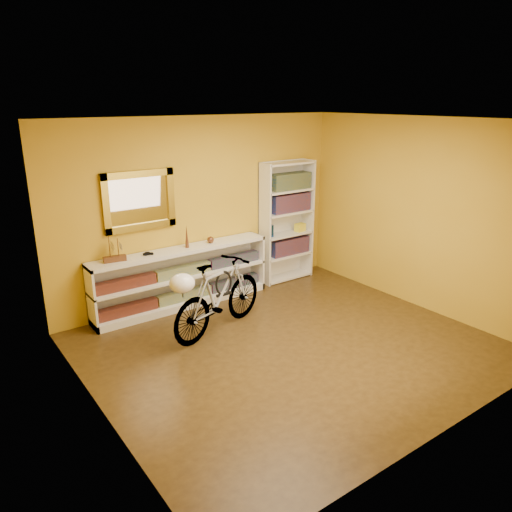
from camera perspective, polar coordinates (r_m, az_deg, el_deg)
floor at (r=5.94m, az=4.02°, el=-10.50°), size 4.50×4.00×0.01m
ceiling at (r=5.23m, az=4.66°, el=15.51°), size 4.50×4.00×0.01m
back_wall at (r=7.05m, az=-6.25°, el=5.37°), size 4.50×0.01×2.60m
left_wall at (r=4.41m, az=-18.77°, el=-3.24°), size 0.01×4.00×2.60m
right_wall at (r=7.07m, az=18.51°, el=4.58°), size 0.01×4.00×2.60m
gilt_mirror at (r=6.55m, az=-13.41°, el=6.27°), size 0.98×0.06×0.78m
wall_socket at (r=7.79m, az=-0.17°, el=-1.34°), size 0.09×0.02×0.09m
console_unit at (r=6.92m, az=-8.52°, el=-2.51°), size 2.60×0.35×0.85m
cd_row_lower at (r=7.00m, az=-8.35°, el=-4.52°), size 2.50×0.13×0.14m
cd_row_upper at (r=6.87m, az=-8.49°, el=-1.70°), size 2.50×0.13×0.14m
model_ship at (r=6.39m, az=-16.20°, el=0.80°), size 0.29×0.15×0.33m
toy_car at (r=6.59m, az=-12.41°, el=0.12°), size 0.00×0.01×0.00m
bronze_ornament at (r=6.78m, az=-8.06°, el=2.29°), size 0.06×0.06×0.32m
decorative_orb at (r=6.99m, az=-5.32°, el=1.89°), size 0.10×0.10×0.10m
bookcase at (r=7.78m, az=3.58°, el=3.99°), size 0.90×0.30×1.90m
book_row_a at (r=7.92m, az=3.80°, el=1.20°), size 0.70×0.22×0.26m
book_row_b at (r=7.74m, az=3.91°, el=6.23°), size 0.70×0.22×0.28m
book_row_c at (r=7.68m, az=3.96°, el=8.68°), size 0.70×0.22×0.25m
travel_mug at (r=7.59m, az=1.77°, el=2.93°), size 0.08×0.08×0.18m
red_tin at (r=7.56m, az=2.33°, el=8.30°), size 0.18×0.18×0.18m
yellow_bag at (r=7.94m, az=5.14°, el=3.33°), size 0.18×0.13×0.13m
bicycle at (r=6.13m, az=-4.33°, el=-4.66°), size 0.86×1.65×0.94m
helmet at (r=5.59m, az=-8.58°, el=-3.16°), size 0.29×0.28×0.22m
u_lock at (r=6.14m, az=-3.78°, el=-3.18°), size 0.24×0.03×0.24m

